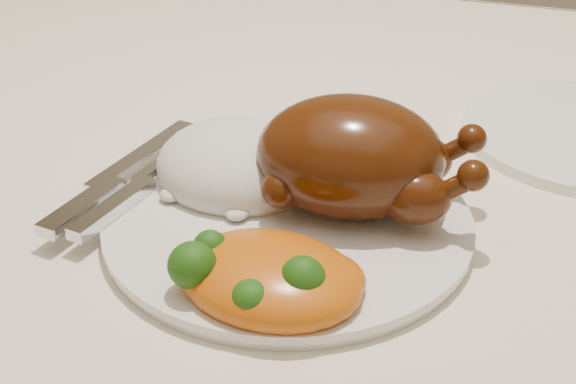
% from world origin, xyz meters
% --- Properties ---
extents(dining_table, '(1.60, 0.90, 0.76)m').
position_xyz_m(dining_table, '(0.00, 0.00, 0.67)').
color(dining_table, brown).
rests_on(dining_table, floor).
extents(tablecloth, '(1.73, 1.03, 0.18)m').
position_xyz_m(tablecloth, '(0.00, 0.00, 0.74)').
color(tablecloth, silver).
rests_on(tablecloth, dining_table).
extents(dinner_plate, '(0.30, 0.30, 0.01)m').
position_xyz_m(dinner_plate, '(-0.03, -0.07, 0.77)').
color(dinner_plate, white).
rests_on(dinner_plate, tablecloth).
extents(roast_chicken, '(0.17, 0.12, 0.08)m').
position_xyz_m(roast_chicken, '(0.01, -0.05, 0.82)').
color(roast_chicken, '#441A07').
rests_on(roast_chicken, dinner_plate).
extents(rice_mound, '(0.14, 0.13, 0.06)m').
position_xyz_m(rice_mound, '(-0.08, -0.04, 0.79)').
color(rice_mound, white).
rests_on(rice_mound, dinner_plate).
extents(mac_and_cheese, '(0.12, 0.10, 0.05)m').
position_xyz_m(mac_and_cheese, '(-0.01, -0.16, 0.79)').
color(mac_and_cheese, orange).
rests_on(mac_and_cheese, dinner_plate).
extents(cutlery, '(0.05, 0.19, 0.01)m').
position_xyz_m(cutlery, '(-0.16, -0.09, 0.78)').
color(cutlery, silver).
rests_on(cutlery, dinner_plate).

